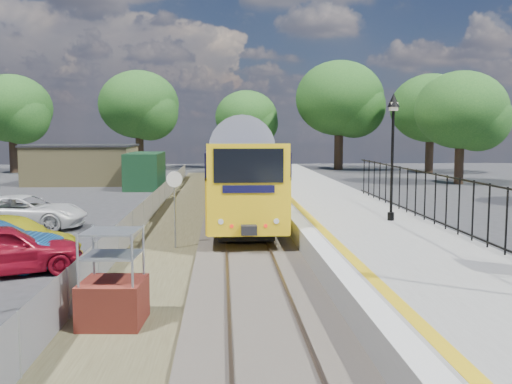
{
  "coord_description": "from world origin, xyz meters",
  "views": [
    {
      "loc": [
        -0.85,
        -14.27,
        4.11
      ],
      "look_at": [
        0.35,
        5.74,
        2.0
      ],
      "focal_mm": 40.0,
      "sensor_mm": 36.0,
      "label": 1
    }
  ],
  "objects": [
    {
      "name": "ground",
      "position": [
        0.0,
        0.0,
        0.0
      ],
      "size": [
        120.0,
        120.0,
        0.0
      ],
      "primitive_type": "plane",
      "color": "#2D2D30",
      "rests_on": "ground"
    },
    {
      "name": "track_bed",
      "position": [
        -0.47,
        9.67,
        0.09
      ],
      "size": [
        5.9,
        80.0,
        0.29
      ],
      "color": "#473F38",
      "rests_on": "ground"
    },
    {
      "name": "platform",
      "position": [
        4.2,
        8.0,
        0.45
      ],
      "size": [
        5.0,
        70.0,
        0.9
      ],
      "primitive_type": "cube",
      "color": "gray",
      "rests_on": "ground"
    },
    {
      "name": "platform_edge",
      "position": [
        2.14,
        8.0,
        0.9
      ],
      "size": [
        0.9,
        70.0,
        0.01
      ],
      "color": "silver",
      "rests_on": "platform"
    },
    {
      "name": "victorian_lamp_north",
      "position": [
        5.3,
        6.0,
        4.3
      ],
      "size": [
        0.44,
        0.44,
        4.6
      ],
      "color": "black",
      "rests_on": "platform"
    },
    {
      "name": "palisade_fence",
      "position": [
        6.55,
        2.24,
        1.84
      ],
      "size": [
        0.12,
        26.0,
        2.0
      ],
      "color": "black",
      "rests_on": "platform"
    },
    {
      "name": "wire_fence",
      "position": [
        -4.2,
        12.0,
        0.6
      ],
      "size": [
        0.06,
        52.0,
        1.2
      ],
      "color": "#999EA3",
      "rests_on": "ground"
    },
    {
      "name": "outbuilding",
      "position": [
        -10.91,
        31.21,
        1.52
      ],
      "size": [
        10.8,
        10.1,
        3.12
      ],
      "color": "#978955",
      "rests_on": "ground"
    },
    {
      "name": "tree_line",
      "position": [
        1.4,
        42.0,
        6.61
      ],
      "size": [
        56.8,
        43.8,
        11.88
      ],
      "color": "#332319",
      "rests_on": "ground"
    },
    {
      "name": "train",
      "position": [
        0.0,
        24.41,
        2.34
      ],
      "size": [
        2.82,
        40.83,
        3.51
      ],
      "color": "yellow",
      "rests_on": "ground"
    },
    {
      "name": "brick_plinth",
      "position": [
        -3.17,
        -2.37,
        1.0
      ],
      "size": [
        1.38,
        1.38,
        2.09
      ],
      "rotation": [
        0.0,
        0.0,
        -0.07
      ],
      "color": "maroon",
      "rests_on": "ground"
    },
    {
      "name": "speed_sign",
      "position": [
        -2.5,
        5.54,
        1.88
      ],
      "size": [
        0.54,
        0.18,
        2.76
      ],
      "rotation": [
        0.0,
        0.0,
        0.28
      ],
      "color": "#999EA3",
      "rests_on": "ground"
    },
    {
      "name": "car_red",
      "position": [
        -7.17,
        2.2,
        0.76
      ],
      "size": [
        4.78,
        3.48,
        1.51
      ],
      "primitive_type": "imported",
      "rotation": [
        0.0,
        0.0,
        2.0
      ],
      "color": "maroon",
      "rests_on": "ground"
    },
    {
      "name": "car_yellow",
      "position": [
        -7.73,
        4.53,
        0.68
      ],
      "size": [
        5.06,
        3.34,
        1.36
      ],
      "primitive_type": "imported",
      "rotation": [
        0.0,
        0.0,
        1.24
      ],
      "color": "gold",
      "rests_on": "ground"
    },
    {
      "name": "car_white",
      "position": [
        -9.28,
        10.34,
        0.72
      ],
      "size": [
        5.28,
        2.64,
        1.44
      ],
      "primitive_type": "imported",
      "rotation": [
        0.0,
        0.0,
        1.52
      ],
      "color": "silver",
      "rests_on": "ground"
    }
  ]
}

